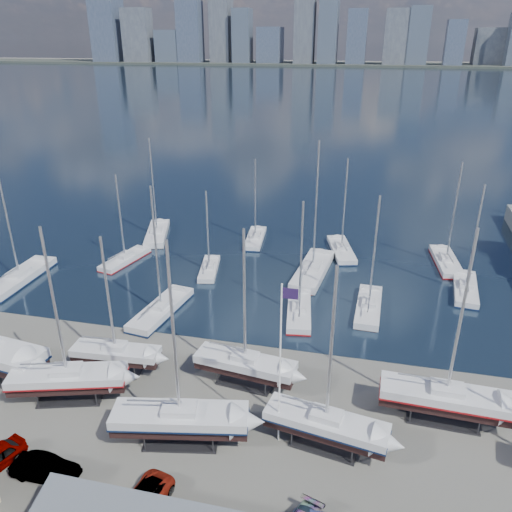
# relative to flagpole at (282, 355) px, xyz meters

# --- Properties ---
(ground) EXTENTS (1400.00, 1400.00, 0.00)m
(ground) POSITION_rel_flagpole_xyz_m (-5.86, 1.97, -7.72)
(ground) COLOR #605E59
(ground) RESTS_ON ground
(water) EXTENTS (1400.00, 600.00, 0.40)m
(water) POSITION_rel_flagpole_xyz_m (-5.86, 311.97, -7.87)
(water) COLOR #19293B
(water) RESTS_ON ground
(far_shore) EXTENTS (1400.00, 80.00, 2.20)m
(far_shore) POSITION_rel_flagpole_xyz_m (-5.86, 571.97, -6.62)
(far_shore) COLOR #2D332D
(far_shore) RESTS_ON ground
(skyline) EXTENTS (639.14, 43.80, 107.69)m
(skyline) POSITION_rel_flagpole_xyz_m (-13.69, 565.72, 31.37)
(skyline) COLOR #475166
(skyline) RESTS_ON far_shore
(sailboat_cradle_1) EXTENTS (9.93, 5.29, 15.50)m
(sailboat_cradle_1) POSITION_rel_flagpole_xyz_m (-18.04, 0.72, -5.68)
(sailboat_cradle_1) COLOR #2D2D33
(sailboat_cradle_1) RESTS_ON ground
(sailboat_cradle_2) EXTENTS (8.09, 2.76, 13.22)m
(sailboat_cradle_2) POSITION_rel_flagpole_xyz_m (-16.00, 5.10, -5.79)
(sailboat_cradle_2) COLOR #2D2D33
(sailboat_cradle_2) RESTS_ON ground
(sailboat_cradle_3) EXTENTS (10.51, 4.71, 16.39)m
(sailboat_cradle_3) POSITION_rel_flagpole_xyz_m (-7.21, -1.75, -5.63)
(sailboat_cradle_3) COLOR #2D2D33
(sailboat_cradle_3) RESTS_ON ground
(sailboat_cradle_4) EXTENTS (9.11, 3.61, 14.59)m
(sailboat_cradle_4) POSITION_rel_flagpole_xyz_m (-4.19, 5.99, -5.72)
(sailboat_cradle_4) COLOR #2D2D33
(sailboat_cradle_4) RESTS_ON ground
(sailboat_cradle_5) EXTENTS (9.44, 4.10, 14.86)m
(sailboat_cradle_5) POSITION_rel_flagpole_xyz_m (3.37, 0.19, -5.71)
(sailboat_cradle_5) COLOR #2D2D33
(sailboat_cradle_5) RESTS_ON ground
(sailboat_cradle_6) EXTENTS (10.23, 3.25, 16.33)m
(sailboat_cradle_6) POSITION_rel_flagpole_xyz_m (12.24, 5.12, -5.63)
(sailboat_cradle_6) COLOR #2D2D33
(sailboat_cradle_6) RESTS_ON ground
(sailboat_moored_0) EXTENTS (3.37, 11.49, 17.11)m
(sailboat_moored_0) POSITION_rel_flagpole_xyz_m (-36.59, 19.16, -7.41)
(sailboat_moored_0) COLOR black
(sailboat_moored_0) RESTS_ON water
(sailboat_moored_1) EXTENTS (4.19, 8.80, 12.69)m
(sailboat_moored_1) POSITION_rel_flagpole_xyz_m (-26.47, 27.56, -7.41)
(sailboat_moored_1) COLOR black
(sailboat_moored_1) RESTS_ON water
(sailboat_moored_2) EXTENTS (5.83, 10.78, 15.68)m
(sailboat_moored_2) POSITION_rel_flagpole_xyz_m (-26.03, 37.39, -7.40)
(sailboat_moored_2) COLOR black
(sailboat_moored_2) RESTS_ON water
(sailboat_moored_3) EXTENTS (4.24, 10.48, 15.22)m
(sailboat_moored_3) POSITION_rel_flagpole_xyz_m (-16.24, 15.77, -7.41)
(sailboat_moored_3) COLOR black
(sailboat_moored_3) RESTS_ON water
(sailboat_moored_4) EXTENTS (3.50, 7.78, 11.35)m
(sailboat_moored_4) POSITION_rel_flagpole_xyz_m (-14.40, 27.26, -7.39)
(sailboat_moored_4) COLOR black
(sailboat_moored_4) RESTS_ON water
(sailboat_moored_5) EXTENTS (3.26, 8.89, 13.00)m
(sailboat_moored_5) POSITION_rel_flagpole_xyz_m (-10.94, 38.95, -7.41)
(sailboat_moored_5) COLOR black
(sailboat_moored_5) RESTS_ON water
(sailboat_moored_6) EXTENTS (3.75, 9.36, 13.60)m
(sailboat_moored_6) POSITION_rel_flagpole_xyz_m (-1.34, 18.97, -7.42)
(sailboat_moored_6) COLOR black
(sailboat_moored_6) RESTS_ON water
(sailboat_moored_7) EXTENTS (4.58, 12.17, 17.94)m
(sailboat_moored_7) POSITION_rel_flagpole_xyz_m (-1.13, 29.52, -7.40)
(sailboat_moored_7) COLOR black
(sailboat_moored_7) RESTS_ON water
(sailboat_moored_8) EXTENTS (4.98, 9.82, 14.14)m
(sailboat_moored_8) POSITION_rel_flagpole_xyz_m (1.95, 37.34, -7.42)
(sailboat_moored_8) COLOR black
(sailboat_moored_8) RESTS_ON water
(sailboat_moored_9) EXTENTS (2.94, 9.34, 13.97)m
(sailboat_moored_9) POSITION_rel_flagpole_xyz_m (6.10, 21.58, -7.40)
(sailboat_moored_9) COLOR black
(sailboat_moored_9) RESTS_ON water
(sailboat_moored_10) EXTENTS (3.56, 9.52, 13.90)m
(sailboat_moored_10) POSITION_rel_flagpole_xyz_m (17.31, 28.70, -7.42)
(sailboat_moored_10) COLOR black
(sailboat_moored_10) RESTS_ON water
(sailboat_moored_11) EXTENTS (3.66, 9.99, 14.60)m
(sailboat_moored_11) POSITION_rel_flagpole_xyz_m (15.95, 36.45, -7.42)
(sailboat_moored_11) COLOR black
(sailboat_moored_11) RESTS_ON water
(car_b) EXTENTS (4.70, 1.64, 1.55)m
(car_b) POSITION_rel_flagpole_xyz_m (-15.12, -7.08, -6.95)
(car_b) COLOR gray
(car_b) RESTS_ON ground
(car_c) EXTENTS (3.26, 5.23, 1.35)m
(car_c) POSITION_rel_flagpole_xyz_m (-7.55, -7.96, -7.05)
(car_c) COLOR gray
(car_c) RESTS_ON ground
(flagpole) EXTENTS (1.17, 0.12, 13.26)m
(flagpole) POSITION_rel_flagpole_xyz_m (0.00, 0.00, 0.00)
(flagpole) COLOR white
(flagpole) RESTS_ON ground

